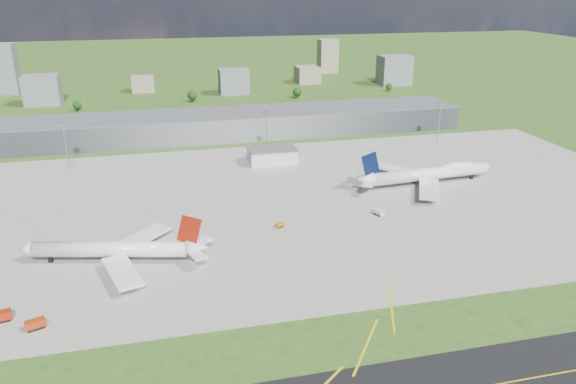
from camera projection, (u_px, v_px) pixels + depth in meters
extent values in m
plane|color=#2D5019|center=(240.00, 141.00, 359.33)|extent=(1400.00, 1400.00, 0.00)
cube|color=gray|center=(299.00, 201.00, 261.55)|extent=(360.00, 190.00, 0.08)
cube|color=slate|center=(236.00, 124.00, 370.31)|extent=(300.00, 42.00, 15.00)
cube|color=silver|center=(272.00, 156.00, 314.68)|extent=(26.00, 16.00, 8.00)
cylinder|color=gray|center=(66.00, 147.00, 300.95)|extent=(0.70, 0.70, 25.00)
cube|color=gray|center=(62.00, 124.00, 296.43)|extent=(3.50, 2.00, 1.20)
cylinder|color=gray|center=(266.00, 134.00, 325.31)|extent=(0.70, 0.70, 25.00)
cube|color=gray|center=(266.00, 113.00, 320.79)|extent=(3.50, 2.00, 1.20)
cylinder|color=gray|center=(439.00, 124.00, 349.67)|extent=(0.70, 0.70, 25.00)
cube|color=gray|center=(441.00, 103.00, 345.14)|extent=(3.50, 2.00, 1.20)
cylinder|color=white|center=(110.00, 249.00, 202.50)|extent=(55.38, 18.74, 5.75)
cone|color=white|center=(26.00, 249.00, 202.50)|extent=(6.02, 6.72, 5.75)
cone|color=white|center=(197.00, 247.00, 202.23)|extent=(8.81, 7.40, 5.75)
cube|color=#931208|center=(105.00, 254.00, 203.13)|extent=(44.85, 13.08, 1.25)
cube|color=white|center=(122.00, 272.00, 190.33)|extent=(15.28, 26.34, 0.86)
cube|color=white|center=(142.00, 237.00, 215.90)|extent=(23.45, 23.98, 0.86)
cube|color=maroon|center=(189.00, 230.00, 199.79)|extent=(9.39, 2.73, 11.58)
cylinder|color=#38383D|center=(119.00, 271.00, 194.34)|extent=(5.85, 4.23, 3.07)
cylinder|color=#38383D|center=(134.00, 246.00, 213.17)|extent=(5.85, 4.23, 3.07)
cube|color=black|center=(124.00, 265.00, 199.91)|extent=(1.76, 1.48, 2.40)
cube|color=black|center=(130.00, 254.00, 207.98)|extent=(1.76, 1.48, 2.40)
cube|color=black|center=(50.00, 259.00, 203.94)|extent=(1.76, 1.48, 2.40)
cylinder|color=white|center=(429.00, 174.00, 280.81)|extent=(62.93, 10.65, 6.26)
cone|color=white|center=(487.00, 167.00, 290.45)|extent=(5.48, 6.60, 6.26)
cone|color=white|center=(365.00, 179.00, 270.46)|extent=(8.50, 6.82, 6.26)
cube|color=#1A4192|center=(433.00, 177.00, 282.07)|extent=(51.43, 6.17, 1.31)
ellipsoid|color=white|center=(458.00, 167.00, 284.78)|extent=(20.44, 7.66, 5.64)
cube|color=white|center=(398.00, 170.00, 292.54)|extent=(23.31, 28.45, 0.91)
cube|color=white|center=(429.00, 189.00, 265.20)|extent=(20.52, 29.33, 0.91)
cube|color=#071035|center=(371.00, 164.00, 268.57)|extent=(10.08, 1.21, 12.21)
cylinder|color=#38383D|center=(410.00, 176.00, 288.74)|extent=(5.77, 3.62, 3.23)
cylinder|color=#38383D|center=(391.00, 171.00, 296.09)|extent=(5.77, 3.62, 3.23)
cylinder|color=#38383D|center=(429.00, 188.00, 272.54)|extent=(5.77, 3.62, 3.23)
cylinder|color=#38383D|center=(429.00, 196.00, 261.87)|extent=(5.77, 3.62, 3.23)
cube|color=black|center=(413.00, 180.00, 284.66)|extent=(1.70, 1.32, 2.53)
cube|color=black|center=(423.00, 186.00, 276.55)|extent=(1.70, 1.32, 2.53)
cube|color=black|center=(472.00, 177.00, 289.52)|extent=(1.70, 1.32, 2.53)
cube|color=#9C2D0B|center=(35.00, 324.00, 164.65)|extent=(6.10, 4.22, 2.62)
cube|color=black|center=(36.00, 328.00, 165.11)|extent=(5.36, 4.05, 0.70)
cube|color=#C56D0B|center=(280.00, 225.00, 232.92)|extent=(4.17, 3.61, 1.45)
cube|color=black|center=(280.00, 226.00, 233.18)|extent=(3.76, 3.43, 0.70)
cube|color=silver|center=(379.00, 212.00, 244.65)|extent=(3.89, 5.54, 2.23)
cube|color=black|center=(379.00, 214.00, 245.05)|extent=(3.73, 4.87, 0.70)
cube|color=silver|center=(422.00, 176.00, 289.82)|extent=(4.34, 2.27, 1.87)
cube|color=black|center=(422.00, 178.00, 290.15)|extent=(3.72, 2.32, 0.70)
cube|color=slate|center=(42.00, 90.00, 460.41)|extent=(28.00, 22.00, 24.00)
cube|color=gray|center=(143.00, 84.00, 516.24)|extent=(20.00, 18.00, 14.00)
cube|color=slate|center=(234.00, 81.00, 505.28)|extent=(26.00, 20.00, 22.00)
cube|color=gray|center=(307.00, 75.00, 560.41)|extent=(22.00, 24.00, 16.00)
cube|color=slate|center=(394.00, 70.00, 548.74)|extent=(30.00, 22.00, 28.00)
cube|color=slate|center=(4.00, 69.00, 502.55)|extent=(22.00, 20.00, 44.00)
cube|color=gray|center=(328.00, 56.00, 620.26)|extent=(20.00, 18.00, 36.00)
cylinder|color=#382314|center=(78.00, 110.00, 438.95)|extent=(0.70, 0.70, 3.00)
sphere|color=black|center=(77.00, 105.00, 437.76)|extent=(6.75, 6.75, 6.75)
cylinder|color=#382314|center=(192.00, 100.00, 472.41)|extent=(0.70, 0.70, 3.60)
sphere|color=black|center=(192.00, 95.00, 470.98)|extent=(8.10, 8.10, 8.10)
cylinder|color=#382314|center=(297.00, 96.00, 487.83)|extent=(0.70, 0.70, 3.40)
sphere|color=black|center=(297.00, 92.00, 486.48)|extent=(7.65, 7.65, 7.65)
cylinder|color=#382314|center=(389.00, 90.00, 516.95)|extent=(0.70, 0.70, 2.80)
sphere|color=black|center=(389.00, 87.00, 515.84)|extent=(6.30, 6.30, 6.30)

